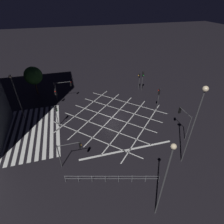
% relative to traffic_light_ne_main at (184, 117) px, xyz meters
% --- Properties ---
extents(ground_plane, '(200.00, 200.00, 0.00)m').
position_rel_traffic_light_ne_main_xyz_m(ground_plane, '(-6.48, -8.63, -2.98)').
color(ground_plane, black).
extents(road_markings, '(19.26, 25.95, 0.01)m').
position_rel_traffic_light_ne_main_xyz_m(road_markings, '(-6.12, -17.26, -2.98)').
color(road_markings, silver).
rests_on(road_markings, ground_plane).
extents(traffic_light_ne_main, '(2.81, 0.36, 4.03)m').
position_rel_traffic_light_ne_main_xyz_m(traffic_light_ne_main, '(0.00, 0.00, 0.00)').
color(traffic_light_ne_main, '#424244').
rests_on(traffic_light_ne_main, ground_plane).
extents(traffic_light_sw_cross, '(0.36, 3.17, 3.81)m').
position_rel_traffic_light_ne_main_xyz_m(traffic_light_sw_cross, '(-14.73, -15.74, -0.14)').
color(traffic_light_sw_cross, '#424244').
rests_on(traffic_light_sw_cross, ground_plane).
extents(traffic_light_median_south, '(0.36, 0.39, 3.75)m').
position_rel_traffic_light_ne_main_xyz_m(traffic_light_median_south, '(-6.55, -17.24, -0.30)').
color(traffic_light_median_south, '#424244').
rests_on(traffic_light_median_south, ground_plane).
extents(traffic_light_nw_cross, '(0.36, 0.39, 3.70)m').
position_rel_traffic_light_ne_main_xyz_m(traffic_light_nw_cross, '(-15.07, -0.37, -0.33)').
color(traffic_light_nw_cross, '#424244').
rests_on(traffic_light_nw_cross, ground_plane).
extents(traffic_light_sw_main, '(2.73, 0.36, 3.24)m').
position_rel_traffic_light_ne_main_xyz_m(traffic_light_sw_main, '(-13.86, -17.34, -0.60)').
color(traffic_light_sw_main, '#424244').
rests_on(traffic_light_sw_main, ground_plane).
extents(traffic_light_nw_main, '(0.39, 0.36, 4.27)m').
position_rel_traffic_light_ne_main_xyz_m(traffic_light_nw_main, '(-14.37, 0.12, 0.07)').
color(traffic_light_nw_main, '#424244').
rests_on(traffic_light_nw_main, ground_plane).
extents(traffic_light_se_cross, '(0.36, 2.74, 3.51)m').
position_rel_traffic_light_ne_main_xyz_m(traffic_light_se_cross, '(1.56, -15.68, -0.39)').
color(traffic_light_se_cross, '#424244').
rests_on(traffic_light_se_cross, ground_plane).
extents(traffic_light_median_north, '(0.36, 0.39, 4.14)m').
position_rel_traffic_light_ne_main_xyz_m(traffic_light_median_north, '(-6.64, -0.38, -0.02)').
color(traffic_light_median_north, '#424244').
rests_on(traffic_light_median_north, ground_plane).
extents(street_lamp_east, '(0.42, 0.42, 9.07)m').
position_rel_traffic_light_ne_main_xyz_m(street_lamp_east, '(9.47, -8.72, 2.76)').
color(street_lamp_east, '#424244').
rests_on(street_lamp_east, ground_plane).
extents(street_lamp_west, '(0.57, 0.57, 10.31)m').
position_rel_traffic_light_ne_main_xyz_m(street_lamp_west, '(4.69, -2.71, 4.46)').
color(street_lamp_west, '#424244').
rests_on(street_lamp_west, ground_plane).
extents(street_lamp_far, '(0.47, 0.47, 7.69)m').
position_rel_traffic_light_ne_main_xyz_m(street_lamp_far, '(-10.19, -22.79, 2.27)').
color(street_lamp_far, '#424244').
rests_on(street_lamp_far, ground_plane).
extents(street_tree_near, '(3.48, 3.48, 5.71)m').
position_rel_traffic_light_ne_main_xyz_m(street_tree_near, '(-18.77, -21.29, 0.98)').
color(street_tree_near, '#473323').
rests_on(street_tree_near, ground_plane).
extents(pedestrian_railing, '(2.77, 9.97, 1.05)m').
position_rel_traffic_light_ne_main_xyz_m(pedestrian_railing, '(5.20, -11.84, -2.31)').
color(pedestrian_railing, gray).
rests_on(pedestrian_railing, ground_plane).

